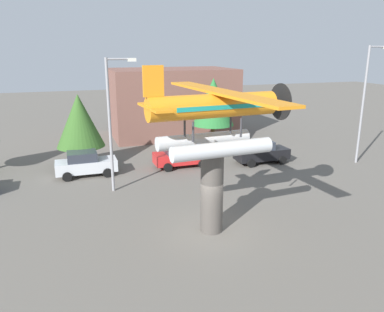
# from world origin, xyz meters

# --- Properties ---
(ground_plane) EXTENTS (140.00, 140.00, 0.00)m
(ground_plane) POSITION_xyz_m (0.00, 0.00, 0.00)
(ground_plane) COLOR #605B54
(display_pedestal) EXTENTS (1.10, 1.10, 4.05)m
(display_pedestal) POSITION_xyz_m (0.00, 0.00, 2.03)
(display_pedestal) COLOR #4C4742
(display_pedestal) RESTS_ON ground
(floatplane_monument) EXTENTS (6.97, 10.45, 4.00)m
(floatplane_monument) POSITION_xyz_m (0.13, 0.01, 5.72)
(floatplane_monument) COLOR silver
(floatplane_monument) RESTS_ON display_pedestal
(car_mid_silver) EXTENTS (4.20, 2.02, 1.76)m
(car_mid_silver) POSITION_xyz_m (-5.32, 10.80, 0.88)
(car_mid_silver) COLOR silver
(car_mid_silver) RESTS_ON ground
(car_far_red) EXTENTS (4.20, 2.02, 1.76)m
(car_far_red) POSITION_xyz_m (1.70, 10.65, 0.88)
(car_far_red) COLOR red
(car_far_red) RESTS_ON ground
(car_distant_black) EXTENTS (4.20, 2.02, 1.76)m
(car_distant_black) POSITION_xyz_m (7.98, 9.63, 0.88)
(car_distant_black) COLOR black
(car_distant_black) RESTS_ON ground
(streetlight_primary) EXTENTS (1.84, 0.28, 8.22)m
(streetlight_primary) POSITION_xyz_m (-3.68, 7.12, 4.75)
(streetlight_primary) COLOR gray
(streetlight_primary) RESTS_ON ground
(streetlight_secondary) EXTENTS (1.84, 0.28, 8.95)m
(streetlight_secondary) POSITION_xyz_m (15.35, 7.26, 5.12)
(streetlight_secondary) COLOR gray
(streetlight_secondary) RESTS_ON ground
(storefront_building) EXTENTS (12.31, 7.69, 6.75)m
(storefront_building) POSITION_xyz_m (4.22, 22.00, 3.38)
(storefront_building) COLOR brown
(storefront_building) RESTS_ON ground
(tree_east) EXTENTS (3.55, 3.55, 5.53)m
(tree_east) POSITION_xyz_m (-5.41, 13.14, 3.54)
(tree_east) COLOR brown
(tree_east) RESTS_ON ground
(tree_center_back) EXTENTS (3.71, 3.71, 6.25)m
(tree_center_back) POSITION_xyz_m (6.12, 15.24, 4.17)
(tree_center_back) COLOR brown
(tree_center_back) RESTS_ON ground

